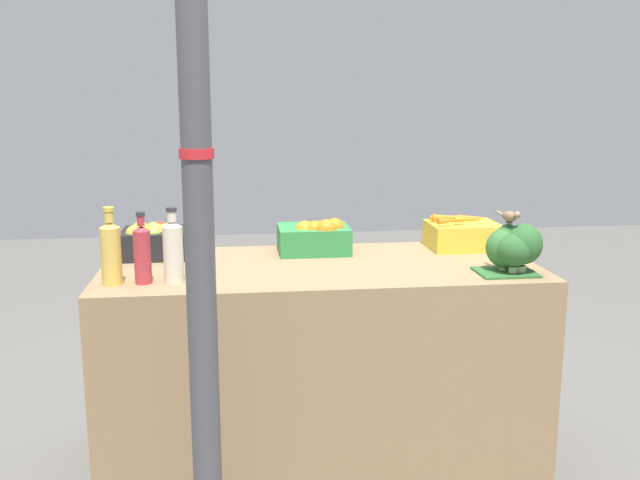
# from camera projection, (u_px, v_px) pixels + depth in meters

# --- Properties ---
(ground_plane) EXTENTS (10.00, 10.00, 0.00)m
(ground_plane) POSITION_uv_depth(u_px,v_px,m) (320.00, 458.00, 3.03)
(ground_plane) COLOR #605E59
(market_table) EXTENTS (1.73, 0.77, 0.85)m
(market_table) POSITION_uv_depth(u_px,v_px,m) (320.00, 364.00, 2.94)
(market_table) COLOR #937551
(market_table) RESTS_ON ground_plane
(support_pole) EXTENTS (0.10, 0.10, 2.45)m
(support_pole) POSITION_uv_depth(u_px,v_px,m) (198.00, 194.00, 2.10)
(support_pole) COLOR #4C4C51
(support_pole) RESTS_ON ground_plane
(apple_crate) EXTENTS (0.30, 0.25, 0.14)m
(apple_crate) POSITION_uv_depth(u_px,v_px,m) (158.00, 240.00, 2.99)
(apple_crate) COLOR black
(apple_crate) RESTS_ON market_table
(orange_crate) EXTENTS (0.30, 0.25, 0.16)m
(orange_crate) POSITION_uv_depth(u_px,v_px,m) (314.00, 237.00, 3.06)
(orange_crate) COLOR #2D8442
(orange_crate) RESTS_ON market_table
(carrot_crate) EXTENTS (0.30, 0.25, 0.15)m
(carrot_crate) POSITION_uv_depth(u_px,v_px,m) (463.00, 234.00, 3.15)
(carrot_crate) COLOR gold
(carrot_crate) RESTS_ON market_table
(broccoli_pile) EXTENTS (0.24, 0.19, 0.19)m
(broccoli_pile) POSITION_uv_depth(u_px,v_px,m) (513.00, 248.00, 2.70)
(broccoli_pile) COLOR #2D602D
(broccoli_pile) RESTS_ON market_table
(juice_bottle_golden) EXTENTS (0.07, 0.07, 0.28)m
(juice_bottle_golden) POSITION_uv_depth(u_px,v_px,m) (111.00, 252.00, 2.54)
(juice_bottle_golden) COLOR gold
(juice_bottle_golden) RESTS_ON market_table
(juice_bottle_ruby) EXTENTS (0.06, 0.06, 0.26)m
(juice_bottle_ruby) POSITION_uv_depth(u_px,v_px,m) (142.00, 253.00, 2.55)
(juice_bottle_ruby) COLOR #B2333D
(juice_bottle_ruby) RESTS_ON market_table
(juice_bottle_cloudy) EXTENTS (0.07, 0.07, 0.28)m
(juice_bottle_cloudy) POSITION_uv_depth(u_px,v_px,m) (173.00, 250.00, 2.56)
(juice_bottle_cloudy) COLOR beige
(juice_bottle_cloudy) RESTS_ON market_table
(sparrow_bird) EXTENTS (0.06, 0.13, 0.05)m
(sparrow_bird) POSITION_uv_depth(u_px,v_px,m) (510.00, 216.00, 2.68)
(sparrow_bird) COLOR #4C3D2D
(sparrow_bird) RESTS_ON broccoli_pile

